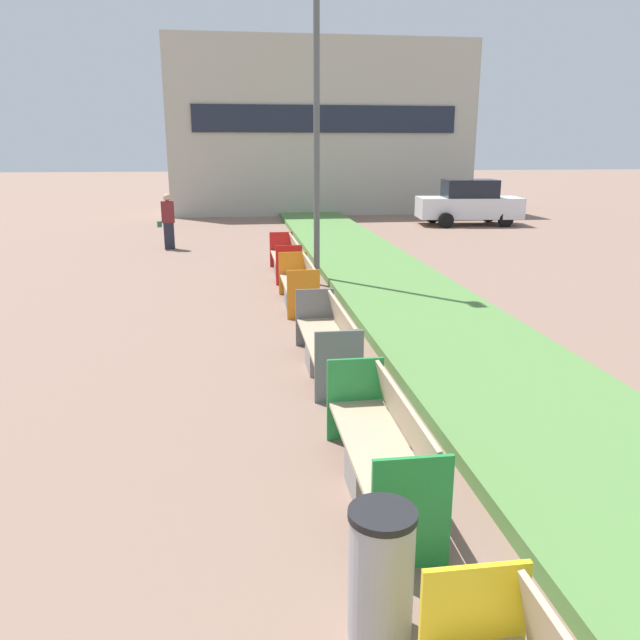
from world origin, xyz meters
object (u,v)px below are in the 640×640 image
at_px(bench_green_frame, 382,455).
at_px(bench_red_frame, 287,260).
at_px(litter_bin, 381,573).
at_px(pedestrian_walking, 168,221).
at_px(parked_car_distant, 469,203).
at_px(street_lamp_post, 317,76).
at_px(bench_orange_frame, 300,288).
at_px(bench_grey_frame, 328,345).

distance_m(bench_green_frame, bench_red_frame, 10.43).
relative_size(bench_green_frame, litter_bin, 2.47).
distance_m(pedestrian_walking, parked_car_distant, 12.76).
distance_m(bench_red_frame, pedestrian_walking, 5.82).
xyz_separation_m(bench_green_frame, litter_bin, (-0.42, -1.74, 0.09)).
relative_size(street_lamp_post, pedestrian_walking, 4.87).
bearing_deg(bench_red_frame, litter_bin, -91.98).
relative_size(bench_red_frame, street_lamp_post, 0.28).
distance_m(bench_orange_frame, parked_car_distant, 15.35).
distance_m(bench_grey_frame, bench_orange_frame, 3.86).
bearing_deg(bench_orange_frame, pedestrian_walking, 112.88).
bearing_deg(pedestrian_walking, bench_red_frame, -54.72).
bearing_deg(pedestrian_walking, street_lamp_post, -56.41).
bearing_deg(pedestrian_walking, litter_bin, -80.17).
distance_m(bench_green_frame, litter_bin, 1.79).
height_order(litter_bin, pedestrian_walking, pedestrian_walking).
relative_size(bench_green_frame, bench_red_frame, 0.94).
distance_m(bench_green_frame, street_lamp_post, 10.15).
relative_size(bench_green_frame, bench_orange_frame, 1.08).
bearing_deg(bench_red_frame, bench_orange_frame, -90.06).
relative_size(bench_green_frame, bench_grey_frame, 0.94).
height_order(bench_red_frame, pedestrian_walking, pedestrian_walking).
bearing_deg(litter_bin, pedestrian_walking, 99.83).
height_order(bench_red_frame, parked_car_distant, parked_car_distant).
xyz_separation_m(bench_red_frame, street_lamp_post, (0.61, -1.22, 4.25)).
distance_m(litter_bin, street_lamp_post, 11.75).
bearing_deg(parked_car_distant, litter_bin, -106.09).
bearing_deg(bench_green_frame, pedestrian_walking, 102.44).
bearing_deg(street_lamp_post, bench_grey_frame, -95.96).
relative_size(bench_red_frame, pedestrian_walking, 1.38).
relative_size(bench_orange_frame, parked_car_distant, 0.48).
distance_m(litter_bin, parked_car_distant, 23.52).
bearing_deg(bench_orange_frame, litter_bin, -92.66).
height_order(bench_red_frame, street_lamp_post, street_lamp_post).
relative_size(bench_green_frame, parked_car_distant, 0.52).
height_order(pedestrian_walking, parked_car_distant, parked_car_distant).
distance_m(bench_red_frame, litter_bin, 12.17).
height_order(bench_grey_frame, bench_red_frame, same).
height_order(bench_orange_frame, bench_red_frame, same).
height_order(street_lamp_post, pedestrian_walking, street_lamp_post).
xyz_separation_m(bench_green_frame, bench_red_frame, (0.00, 10.43, 0.00)).
bearing_deg(bench_red_frame, bench_grey_frame, -90.00).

